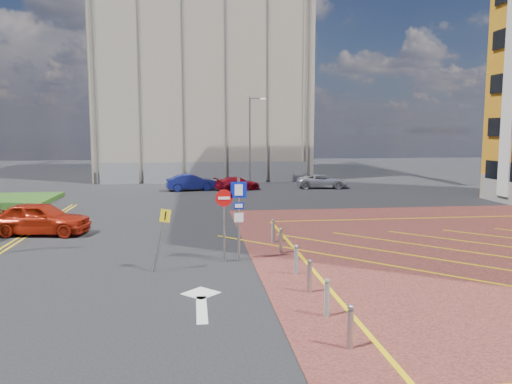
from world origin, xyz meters
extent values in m
plane|color=black|center=(0.00, 0.00, 0.00)|extent=(140.00, 140.00, 0.00)
cylinder|color=#9EA0A8|center=(4.00, 28.00, 4.00)|extent=(0.16, 0.16, 8.00)
cylinder|color=#9EA0A8|center=(4.60, 28.00, 7.88)|extent=(1.20, 0.10, 0.10)
cube|color=silver|center=(5.20, 28.00, 7.85)|extent=(0.50, 0.15, 0.12)
cylinder|color=#9EA0A8|center=(0.50, 1.00, 1.60)|extent=(0.10, 0.10, 3.20)
cube|color=#091CAC|center=(0.50, 0.97, 2.75)|extent=(0.60, 0.04, 0.60)
cube|color=white|center=(0.50, 0.94, 2.75)|extent=(0.30, 0.02, 0.42)
cube|color=#091CAC|center=(0.50, 0.97, 2.15)|extent=(0.40, 0.04, 0.25)
cube|color=white|center=(0.50, 0.94, 2.15)|extent=(0.28, 0.02, 0.14)
cube|color=white|center=(0.50, 0.97, 1.70)|extent=(0.35, 0.04, 0.35)
cylinder|color=#9EA0A8|center=(-0.05, 1.00, 1.35)|extent=(0.08, 0.08, 2.70)
cylinder|color=red|center=(-0.05, 0.97, 2.45)|extent=(0.64, 0.04, 0.64)
cube|color=white|center=(-0.05, 0.94, 2.45)|extent=(0.44, 0.02, 0.10)
cylinder|color=#9EA0A8|center=(-2.39, -0.03, 1.10)|extent=(0.55, 0.08, 2.17)
cube|color=yellow|center=(-2.17, -0.06, 2.00)|extent=(0.41, 0.41, 0.54)
cylinder|color=#9EA0A8|center=(2.30, -7.00, 0.47)|extent=(0.14, 0.14, 0.90)
cylinder|color=black|center=(2.30, -5.00, 0.47)|extent=(0.14, 0.14, 0.90)
cylinder|color=#9EA0A8|center=(2.30, -3.00, 0.47)|extent=(0.14, 0.14, 0.90)
cylinder|color=black|center=(2.30, -1.00, 0.47)|extent=(0.14, 0.14, 0.90)
cylinder|color=#9EA0A8|center=(2.30, 2.00, 0.47)|extent=(0.14, 0.14, 0.90)
cylinder|color=black|center=(2.30, 4.00, 0.47)|extent=(0.14, 0.14, 0.90)
cube|color=#B6A894|center=(0.00, 40.00, 11.00)|extent=(21.20, 19.20, 22.00)
cube|color=gold|center=(2.00, 42.00, 17.00)|extent=(0.90, 0.90, 34.00)
cube|color=gray|center=(1.00, 30.00, 1.00)|extent=(21.60, 0.06, 2.00)
imported|color=#B0230F|center=(-8.47, 7.12, 0.79)|extent=(4.88, 2.57, 1.58)
imported|color=navy|center=(-1.34, 24.15, 0.68)|extent=(4.31, 2.06, 1.36)
imported|color=maroon|center=(2.49, 23.93, 0.56)|extent=(4.15, 2.63, 1.12)
imported|color=silver|center=(9.94, 24.52, 0.61)|extent=(4.59, 2.56, 1.21)
camera|label=1|loc=(-1.17, -17.46, 4.94)|focal=35.00mm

